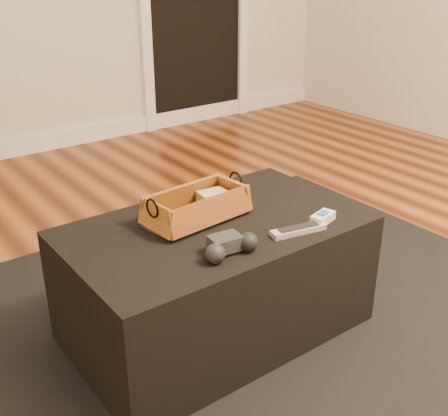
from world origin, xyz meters
TOP-DOWN VIEW (x-y plane):
  - floor at (0.00, 0.00)m, footprint 5.00×5.50m
  - baseboard at (0.00, 2.73)m, footprint 5.00×0.04m
  - area_rug at (-0.24, 0.30)m, footprint 2.60×2.00m
  - ottoman at (-0.24, 0.35)m, footprint 1.00×0.60m
  - tv_remote at (-0.28, 0.41)m, footprint 0.19×0.08m
  - cloth_bundle at (-0.17, 0.46)m, footprint 0.10×0.08m
  - wicker_basket at (-0.27, 0.42)m, footprint 0.38×0.22m
  - game_controller at (-0.33, 0.16)m, footprint 0.18×0.10m
  - silver_remote at (-0.06, 0.14)m, footprint 0.20×0.08m
  - cream_gadget at (0.06, 0.15)m, footprint 0.10×0.07m

SIDE VIEW (x-z plane):
  - floor at x=0.00m, z-range -0.01..0.00m
  - area_rug at x=-0.24m, z-range 0.00..0.01m
  - baseboard at x=0.00m, z-range 0.00..0.12m
  - ottoman at x=-0.24m, z-range 0.01..0.43m
  - silver_remote at x=-0.06m, z-range 0.43..0.45m
  - cream_gadget at x=0.06m, z-range 0.43..0.46m
  - tv_remote at x=-0.28m, z-range 0.44..0.46m
  - game_controller at x=-0.33m, z-range 0.43..0.49m
  - cloth_bundle at x=-0.17m, z-range 0.44..0.50m
  - wicker_basket at x=-0.27m, z-range 0.41..0.54m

